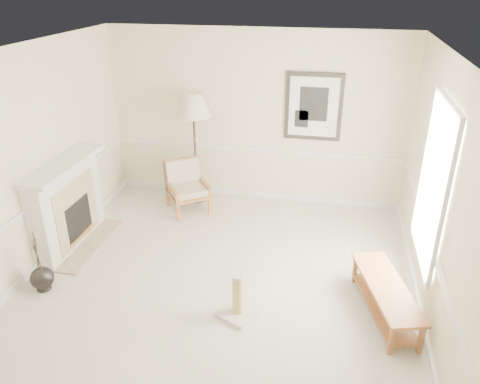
% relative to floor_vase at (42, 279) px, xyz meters
% --- Properties ---
extents(ground, '(5.50, 5.50, 0.00)m').
position_rel_floor_vase_xyz_m(ground, '(2.15, 0.49, -0.16)').
color(ground, silver).
rests_on(ground, ground).
extents(room, '(5.04, 5.54, 2.92)m').
position_rel_floor_vase_xyz_m(room, '(2.29, 0.56, 1.71)').
color(room, beige).
rests_on(room, ground).
extents(fireplace, '(0.64, 1.64, 1.31)m').
position_rel_floor_vase_xyz_m(fireplace, '(-0.19, 1.09, 0.48)').
color(fireplace, white).
rests_on(fireplace, ground).
extents(floor_vase, '(0.29, 0.29, 0.86)m').
position_rel_floor_vase_xyz_m(floor_vase, '(0.00, 0.00, 0.00)').
color(floor_vase, black).
rests_on(floor_vase, ground).
extents(armchair, '(0.90, 0.91, 0.84)m').
position_rel_floor_vase_xyz_m(armchair, '(1.11, 2.54, 0.29)').
color(armchair, '#9A5331').
rests_on(armchair, ground).
extents(floor_lamp, '(0.78, 0.78, 1.91)m').
position_rel_floor_vase_xyz_m(floor_lamp, '(1.18, 2.89, 1.50)').
color(floor_lamp, black).
rests_on(floor_lamp, ground).
extents(bench, '(0.79, 1.47, 0.40)m').
position_rel_floor_vase_xyz_m(bench, '(4.21, 0.39, 0.11)').
color(bench, '#9A5331').
rests_on(bench, ground).
extents(scratching_post, '(0.53, 0.53, 0.57)m').
position_rel_floor_vase_xyz_m(scratching_post, '(2.53, 0.02, 0.02)').
color(scratching_post, silver).
rests_on(scratching_post, ground).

